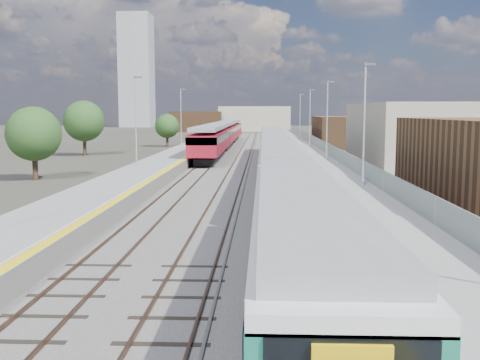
{
  "coord_description": "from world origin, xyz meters",
  "views": [
    {
      "loc": [
        0.43,
        -12.65,
        5.61
      ],
      "look_at": [
        -0.71,
        15.14,
        2.2
      ],
      "focal_mm": 42.0,
      "sensor_mm": 36.0,
      "label": 1
    }
  ],
  "objects": [
    {
      "name": "red_train",
      "position": [
        -5.5,
        72.07,
        2.29
      ],
      "size": [
        3.07,
        62.19,
        3.88
      ],
      "color": "black",
      "rests_on": "ground"
    },
    {
      "name": "ground",
      "position": [
        0.0,
        50.0,
        0.0
      ],
      "size": [
        320.0,
        320.0,
        0.0
      ],
      "primitive_type": "plane",
      "color": "#47443A",
      "rests_on": "ground"
    },
    {
      "name": "platform_right",
      "position": [
        5.28,
        52.49,
        0.54
      ],
      "size": [
        4.7,
        155.0,
        8.52
      ],
      "color": "slate",
      "rests_on": "ground"
    },
    {
      "name": "tree_a",
      "position": [
        -18.2,
        32.3,
        3.78
      ],
      "size": [
        4.44,
        4.44,
        6.01
      ],
      "color": "#382619",
      "rests_on": "ground"
    },
    {
      "name": "tree_c",
      "position": [
        -14.86,
        76.44,
        3.28
      ],
      "size": [
        3.85,
        3.85,
        5.21
      ],
      "color": "#382619",
      "rests_on": "ground"
    },
    {
      "name": "ballast_bed",
      "position": [
        -2.25,
        52.5,
        0.03
      ],
      "size": [
        10.5,
        155.0,
        0.06
      ],
      "primitive_type": "cube",
      "color": "#565451",
      "rests_on": "ground"
    },
    {
      "name": "tree_b",
      "position": [
        -22.21,
        57.68,
        4.39
      ],
      "size": [
        5.14,
        5.14,
        6.97
      ],
      "color": "#382619",
      "rests_on": "ground"
    },
    {
      "name": "tracks",
      "position": [
        -1.65,
        54.18,
        0.11
      ],
      "size": [
        8.96,
        160.0,
        0.17
      ],
      "color": "#4C3323",
      "rests_on": "ground"
    },
    {
      "name": "tree_d",
      "position": [
        21.25,
        69.6,
        3.71
      ],
      "size": [
        4.35,
        4.35,
        5.9
      ],
      "color": "#382619",
      "rests_on": "ground"
    },
    {
      "name": "green_train",
      "position": [
        1.5,
        30.84,
        2.06
      ],
      "size": [
        2.66,
        74.04,
        2.92
      ],
      "color": "black",
      "rests_on": "ground"
    },
    {
      "name": "buildings",
      "position": [
        -18.12,
        138.6,
        10.7
      ],
      "size": [
        72.0,
        185.5,
        40.0
      ],
      "color": "brown",
      "rests_on": "ground"
    },
    {
      "name": "platform_left",
      "position": [
        -9.05,
        52.49,
        0.52
      ],
      "size": [
        4.3,
        155.0,
        8.52
      ],
      "color": "slate",
      "rests_on": "ground"
    }
  ]
}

